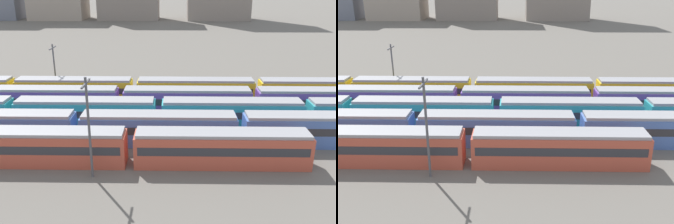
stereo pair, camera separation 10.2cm
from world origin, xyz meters
TOP-DOWN VIEW (x-y plane):
  - train_track_0 at (13.89, 0.00)m, footprint 55.80×3.06m
  - train_track_1 at (26.05, 5.20)m, footprint 93.60×3.06m
  - train_track_2 at (35.27, 10.40)m, footprint 93.60×3.06m
  - train_track_3 at (29.67, 15.60)m, footprint 93.60×3.06m
  - train_track_4 at (21.68, 20.80)m, footprint 74.70×3.06m
  - catenary_pole_0 at (19.88, -2.79)m, footprint 0.24×3.20m
  - catenary_pole_1 at (8.45, 23.68)m, footprint 0.24×3.20m

SIDE VIEW (x-z plane):
  - train_track_0 at x=13.89m, z-range 0.03..3.78m
  - train_track_1 at x=26.05m, z-range 0.03..3.78m
  - train_track_2 at x=35.27m, z-range 0.03..3.78m
  - train_track_3 at x=29.67m, z-range 0.03..3.78m
  - train_track_4 at x=21.68m, z-range 0.03..3.78m
  - catenary_pole_1 at x=8.45m, z-range 0.52..9.05m
  - catenary_pole_0 at x=19.88m, z-range 0.55..10.63m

